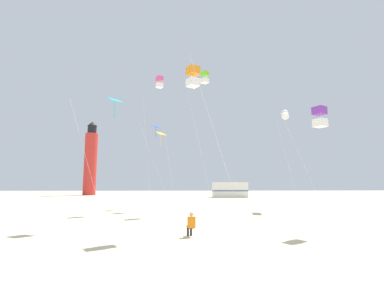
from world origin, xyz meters
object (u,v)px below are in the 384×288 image
Objects in this scene: kite_diamond_blue at (156,130)px; kite_box_rainbow at (159,82)px; kite_box_lime at (205,78)px; rv_van_white at (230,190)px; kite_box_orange at (193,77)px; kite_diamond_gold at (161,136)px; kite_box_violet at (320,117)px; kite_tube_white at (285,115)px; kite_flyer_standing at (191,224)px; lighthouse_distant at (91,160)px; kite_diamond_cyan at (113,104)px.

kite_box_rainbow reaches higher than kite_diamond_blue.
kite_box_lime reaches higher than rv_van_white.
kite_box_lime is at bearing 81.68° from kite_box_orange.
kite_diamond_gold is 13.13m from kite_box_orange.
kite_box_violet is 13.85m from kite_tube_white.
kite_diamond_blue is (-3.29, 17.08, 7.82)m from kite_flyer_standing.
lighthouse_distant reaches higher than kite_box_violet.
kite_diamond_gold is at bearing -63.72° from lighthouse_distant.
kite_diamond_blue is at bearing 135.71° from kite_box_lime.
kite_flyer_standing is at bearing -78.71° from kite_box_rainbow.
lighthouse_distant is (-16.28, 48.17, 0.37)m from kite_diamond_cyan.
lighthouse_distant is (-17.76, 34.68, -0.59)m from kite_diamond_blue.
kite_diamond_blue is 13.79m from kite_tube_white.
kite_diamond_blue is (1.49, 13.50, 0.96)m from kite_diamond_cyan.
kite_box_rainbow reaches higher than kite_box_orange.
kite_flyer_standing is 9.08m from kite_diamond_cyan.
kite_diamond_gold is 0.58× the size of kite_box_lime.
kite_diamond_blue is 0.54× the size of lighthouse_distant.
kite_box_orange is at bearing -76.86° from kite_box_rainbow.
kite_box_lime is 8.19m from kite_diamond_blue.
kite_box_lime is at bearing -24.59° from kite_diamond_gold.
kite_box_lime is at bearing 52.75° from kite_diamond_cyan.
kite_diamond_blue is at bearing -93.48° from kite_flyer_standing.
rv_van_white is at bearing 93.54° from kite_tube_white.
lighthouse_distant is at bearing 116.28° from kite_diamond_gold.
kite_flyer_standing is at bearing -36.88° from kite_diamond_cyan.
kite_flyer_standing is 0.18× the size of rv_van_white.
kite_diamond_gold is 0.85× the size of kite_diamond_blue.
kite_diamond_cyan is 18.49m from kite_tube_white.
kite_box_rainbow is 42.70m from lighthouse_distant.
kite_box_rainbow is (-4.44, 1.33, -0.05)m from kite_box_lime.
kite_box_violet is 0.51× the size of kite_box_lime.
kite_box_rainbow is (-0.24, -0.60, 5.37)m from kite_diamond_gold.
kite_tube_white reaches higher than rv_van_white.
kite_diamond_cyan is at bearing 168.66° from kite_box_violet.
kite_tube_white reaches higher than kite_box_violet.
kite_diamond_cyan is 0.88× the size of kite_box_orange.
kite_diamond_cyan is at bearing -96.28° from kite_diamond_blue.
kite_box_violet is 12.29m from kite_diamond_cyan.
kite_flyer_standing is at bearing -102.03° from rv_van_white.
rv_van_white is (-1.55, 25.08, -8.18)m from kite_tube_white.
rv_van_white reaches higher than kite_flyer_standing.
kite_box_violet is at bearing 174.89° from kite_flyer_standing.
lighthouse_distant is at bearing 112.79° from kite_box_orange.
kite_diamond_cyan is at bearing -101.87° from kite_box_rainbow.
rv_van_white is at bearing 66.34° from kite_diamond_gold.
kite_tube_white is at bearing 3.51° from kite_box_rainbow.
kite_flyer_standing is 7.94m from kite_box_orange.
lighthouse_distant is at bearing 119.94° from kite_box_lime.
kite_box_violet reaches higher than rv_van_white.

